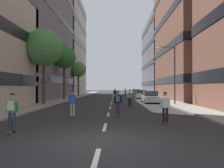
# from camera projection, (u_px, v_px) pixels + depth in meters

# --- Properties ---
(ground_plane) EXTENTS (186.06, 186.06, 0.00)m
(ground_plane) POSITION_uv_depth(u_px,v_px,m) (113.00, 98.00, 39.06)
(ground_plane) COLOR #28282B
(sidewalk_left) EXTENTS (2.58, 85.28, 0.14)m
(sidewalk_left) POSITION_uv_depth(u_px,v_px,m) (76.00, 97.00, 43.07)
(sidewalk_left) COLOR gray
(sidewalk_left) RESTS_ON ground_plane
(sidewalk_right) EXTENTS (2.58, 85.28, 0.14)m
(sidewalk_right) POSITION_uv_depth(u_px,v_px,m) (151.00, 97.00, 42.80)
(sidewalk_right) COLOR gray
(sidewalk_right) RESTS_ON ground_plane
(lane_markings) EXTENTS (0.16, 72.20, 0.01)m
(lane_markings) POSITION_uv_depth(u_px,v_px,m) (113.00, 98.00, 41.05)
(lane_markings) COLOR silver
(lane_markings) RESTS_ON ground_plane
(building_left_mid) EXTENTS (17.26, 23.03, 21.08)m
(building_left_mid) POSITION_uv_depth(u_px,v_px,m) (11.00, 36.00, 36.83)
(building_left_mid) COLOR slate
(building_left_mid) RESTS_ON ground_plane
(building_left_far) EXTENTS (17.26, 20.87, 25.06)m
(building_left_far) POSITION_uv_depth(u_px,v_px,m) (48.00, 47.00, 57.44)
(building_left_far) COLOR #BCB29E
(building_left_far) RESTS_ON ground_plane
(building_right_far) EXTENTS (17.26, 23.10, 19.11)m
(building_right_far) POSITION_uv_depth(u_px,v_px,m) (180.00, 58.00, 56.78)
(building_right_far) COLOR slate
(building_right_far) RESTS_ON ground_plane
(parked_car_near) EXTENTS (1.82, 4.40, 1.52)m
(parked_car_near) POSITION_uv_depth(u_px,v_px,m) (150.00, 97.00, 27.72)
(parked_car_near) COLOR #B2B7BF
(parked_car_near) RESTS_ON ground_plane
(parked_car_mid) EXTENTS (1.82, 4.40, 1.52)m
(parked_car_mid) POSITION_uv_depth(u_px,v_px,m) (136.00, 93.00, 47.32)
(parked_car_mid) COLOR #B2B7BF
(parked_car_mid) RESTS_ON ground_plane
(parked_car_far) EXTENTS (1.82, 4.40, 1.52)m
(parked_car_far) POSITION_uv_depth(u_px,v_px,m) (141.00, 94.00, 38.54)
(parked_car_far) COLOR silver
(parked_car_far) RESTS_ON ground_plane
(street_tree_near) EXTENTS (4.12, 4.12, 8.31)m
(street_tree_near) POSITION_uv_depth(u_px,v_px,m) (44.00, 48.00, 24.07)
(street_tree_near) COLOR #4C3823
(street_tree_near) RESTS_ON sidewalk_left
(street_tree_mid) EXTENTS (3.57, 3.57, 8.31)m
(street_tree_mid) POSITION_uv_depth(u_px,v_px,m) (64.00, 57.00, 33.61)
(street_tree_mid) COLOR #4C3823
(street_tree_mid) RESTS_ON sidewalk_left
(street_tree_far) EXTENTS (3.26, 3.26, 7.26)m
(street_tree_far) POSITION_uv_depth(u_px,v_px,m) (78.00, 70.00, 46.28)
(street_tree_far) COLOR #4C3823
(street_tree_far) RESTS_ON sidewalk_left
(streetlamp_right) EXTENTS (2.13, 0.30, 6.50)m
(streetlamp_right) POSITION_uv_depth(u_px,v_px,m) (171.00, 68.00, 24.41)
(streetlamp_right) COLOR #3F3F44
(streetlamp_right) RESTS_ON sidewalk_right
(skater_0) EXTENTS (0.55, 0.91, 1.78)m
(skater_0) POSITION_uv_depth(u_px,v_px,m) (115.00, 93.00, 37.14)
(skater_0) COLOR brown
(skater_0) RESTS_ON ground_plane
(skater_1) EXTENTS (0.55, 0.92, 1.78)m
(skater_1) POSITION_uv_depth(u_px,v_px,m) (12.00, 110.00, 9.71)
(skater_1) COLOR brown
(skater_1) RESTS_ON ground_plane
(skater_2) EXTENTS (0.53, 0.90, 1.78)m
(skater_2) POSITION_uv_depth(u_px,v_px,m) (135.00, 94.00, 31.46)
(skater_2) COLOR brown
(skater_2) RESTS_ON ground_plane
(skater_3) EXTENTS (0.55, 0.91, 1.78)m
(skater_3) POSITION_uv_depth(u_px,v_px,m) (118.00, 101.00, 15.43)
(skater_3) COLOR brown
(skater_3) RESTS_ON ground_plane
(skater_4) EXTENTS (0.55, 0.91, 1.78)m
(skater_4) POSITION_uv_depth(u_px,v_px,m) (73.00, 103.00, 14.56)
(skater_4) COLOR brown
(skater_4) RESTS_ON ground_plane
(skater_5) EXTENTS (0.55, 0.91, 1.78)m
(skater_5) POSITION_uv_depth(u_px,v_px,m) (125.00, 91.00, 48.53)
(skater_5) COLOR brown
(skater_5) RESTS_ON ground_plane
(skater_6) EXTENTS (0.54, 0.91, 1.78)m
(skater_6) POSITION_uv_depth(u_px,v_px,m) (115.00, 93.00, 33.79)
(skater_6) COLOR brown
(skater_6) RESTS_ON ground_plane
(skater_7) EXTENTS (0.54, 0.91, 1.78)m
(skater_7) POSITION_uv_depth(u_px,v_px,m) (165.00, 106.00, 11.94)
(skater_7) COLOR brown
(skater_7) RESTS_ON ground_plane
(skater_8) EXTENTS (0.56, 0.92, 1.78)m
(skater_8) POSITION_uv_depth(u_px,v_px,m) (130.00, 96.00, 23.11)
(skater_8) COLOR brown
(skater_8) RESTS_ON ground_plane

